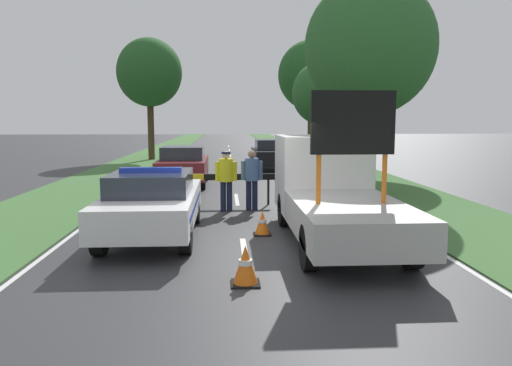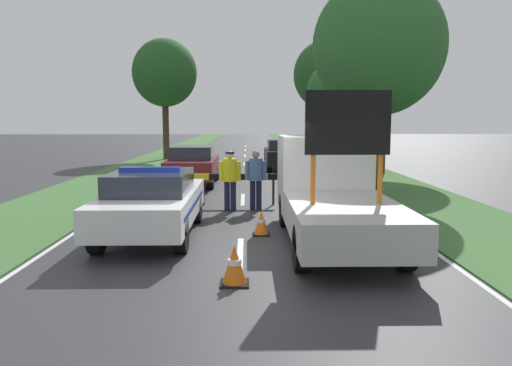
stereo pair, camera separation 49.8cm
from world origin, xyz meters
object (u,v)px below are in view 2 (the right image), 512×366
at_px(road_barrier, 238,179).
at_px(queued_car_sedan_black, 284,154).
at_px(queued_car_wagon_maroon, 193,165).
at_px(utility_pole, 361,103).
at_px(pedestrian_civilian, 256,175).
at_px(roadside_tree_mid_right, 327,75).
at_px(roadside_tree_near_left, 165,73).
at_px(traffic_cone_near_truck, 234,265).
at_px(police_officer, 230,175).
at_px(roadside_tree_far_left, 379,47).
at_px(police_car, 152,202).
at_px(work_truck, 330,189).
at_px(roadside_tree_mid_left, 336,93).
at_px(roadside_tree_near_right, 384,45).
at_px(traffic_cone_near_police, 261,223).
at_px(traffic_cone_centre_front, 292,199).

bearing_deg(road_barrier, queued_car_sedan_black, 84.92).
distance_m(queued_car_wagon_maroon, utility_pole, 9.74).
xyz_separation_m(pedestrian_civilian, roadside_tree_mid_right, (5.55, 22.64, 4.75)).
bearing_deg(roadside_tree_near_left, traffic_cone_near_truck, -78.57).
height_order(police_officer, roadside_tree_far_left, roadside_tree_far_left).
distance_m(police_car, road_barrier, 4.43).
distance_m(traffic_cone_near_truck, utility_pole, 18.56).
relative_size(work_truck, roadside_tree_mid_left, 0.94).
xyz_separation_m(police_car, work_truck, (3.88, -0.14, 0.29)).
distance_m(traffic_cone_near_truck, roadside_tree_near_right, 18.17).
xyz_separation_m(road_barrier, roadside_tree_mid_right, (6.06, 21.78, 4.97)).
bearing_deg(roadside_tree_near_right, roadside_tree_far_left, -106.62).
height_order(pedestrian_civilian, queued_car_wagon_maroon, pedestrian_civilian).
bearing_deg(utility_pole, queued_car_wagon_maroon, -145.90).
xyz_separation_m(traffic_cone_near_police, queued_car_sedan_black, (1.57, 14.21, 0.56)).
bearing_deg(roadside_tree_mid_left, roadside_tree_near_right, -83.67).
relative_size(work_truck, traffic_cone_centre_front, 10.72).
bearing_deg(police_car, utility_pole, 59.39).
height_order(traffic_cone_near_truck, utility_pole, utility_pole).
distance_m(traffic_cone_near_police, traffic_cone_centre_front, 3.57).
height_order(pedestrian_civilian, roadside_tree_near_left, roadside_tree_near_left).
relative_size(traffic_cone_near_truck, roadside_tree_mid_right, 0.08).
height_order(traffic_cone_centre_front, queued_car_sedan_black, queued_car_sedan_black).
xyz_separation_m(queued_car_sedan_black, roadside_tree_near_right, (4.46, -1.59, 5.15)).
relative_size(police_officer, roadside_tree_mid_right, 0.20).
relative_size(work_truck, traffic_cone_near_truck, 9.25).
bearing_deg(queued_car_sedan_black, roadside_tree_near_left, -45.42).
height_order(traffic_cone_near_police, roadside_tree_mid_left, roadside_tree_mid_left).
height_order(work_truck, roadside_tree_mid_right, roadside_tree_mid_right).
distance_m(traffic_cone_centre_front, queued_car_sedan_black, 10.82).
height_order(work_truck, queued_car_sedan_black, work_truck).
distance_m(roadside_tree_mid_right, utility_pole, 11.99).
height_order(police_officer, roadside_tree_near_right, roadside_tree_near_right).
distance_m(roadside_tree_near_left, roadside_tree_near_right, 14.52).
distance_m(traffic_cone_centre_front, roadside_tree_near_right, 11.94).
bearing_deg(roadside_tree_far_left, roadside_tree_mid_left, 85.35).
height_order(police_officer, utility_pole, utility_pole).
bearing_deg(queued_car_sedan_black, traffic_cone_centre_front, 87.00).
height_order(work_truck, roadside_tree_far_left, roadside_tree_far_left).
relative_size(work_truck, queued_car_wagon_maroon, 1.32).
height_order(traffic_cone_centre_front, roadside_tree_near_right, roadside_tree_near_right).
bearing_deg(road_barrier, traffic_cone_near_truck, -82.75).
bearing_deg(queued_car_wagon_maroon, utility_pole, -145.90).
xyz_separation_m(traffic_cone_near_police, queued_car_wagon_maroon, (-2.44, 8.72, 0.53)).
bearing_deg(queued_car_sedan_black, traffic_cone_near_truck, 83.23).
height_order(police_officer, traffic_cone_near_truck, police_officer).
relative_size(police_car, pedestrian_civilian, 2.77).
relative_size(work_truck, police_officer, 3.41).
bearing_deg(pedestrian_civilian, roadside_tree_near_right, 69.96).
relative_size(pedestrian_civilian, traffic_cone_near_truck, 2.72).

